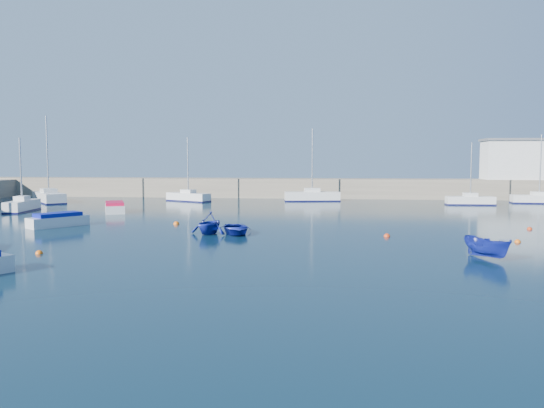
# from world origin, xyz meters

# --- Properties ---
(ground) EXTENTS (220.00, 220.00, 0.00)m
(ground) POSITION_xyz_m (0.00, 0.00, 0.00)
(ground) COLOR #0B2333
(ground) RESTS_ON ground
(back_wall) EXTENTS (96.00, 4.50, 2.60)m
(back_wall) POSITION_xyz_m (0.00, 46.00, 1.30)
(back_wall) COLOR gray
(back_wall) RESTS_ON ground
(harbor_office) EXTENTS (10.00, 4.00, 5.00)m
(harbor_office) POSITION_xyz_m (30.00, 46.00, 5.10)
(harbor_office) COLOR silver
(harbor_office) RESTS_ON back_wall
(sailboat_3) EXTENTS (2.27, 5.60, 7.35)m
(sailboat_3) POSITION_xyz_m (-25.50, 23.30, 0.62)
(sailboat_3) COLOR silver
(sailboat_3) RESTS_ON ground
(sailboat_4) EXTENTS (6.98, 7.51, 10.43)m
(sailboat_4) POSITION_xyz_m (-28.89, 34.37, 0.67)
(sailboat_4) COLOR silver
(sailboat_4) RESTS_ON ground
(sailboat_5) EXTENTS (6.08, 4.17, 7.91)m
(sailboat_5) POSITION_xyz_m (-12.49, 37.85, 0.58)
(sailboat_5) COLOR silver
(sailboat_5) RESTS_ON ground
(sailboat_6) EXTENTS (7.04, 2.95, 9.01)m
(sailboat_6) POSITION_xyz_m (2.82, 39.92, 0.65)
(sailboat_6) COLOR silver
(sailboat_6) RESTS_ON ground
(sailboat_7) EXTENTS (5.37, 1.60, 7.13)m
(sailboat_7) POSITION_xyz_m (21.00, 36.27, 0.55)
(sailboat_7) COLOR silver
(sailboat_7) RESTS_ON ground
(sailboat_8) EXTENTS (6.27, 2.08, 8.10)m
(sailboat_8) POSITION_xyz_m (29.65, 39.41, 0.55)
(sailboat_8) COLOR silver
(sailboat_8) RESTS_ON ground
(motorboat_1) EXTENTS (3.85, 4.51, 1.09)m
(motorboat_1) POSITION_xyz_m (-15.77, 12.37, 0.51)
(motorboat_1) COLOR silver
(motorboat_1) RESTS_ON ground
(motorboat_2) EXTENTS (3.67, 5.28, 1.03)m
(motorboat_2) POSITION_xyz_m (-16.03, 23.70, 0.48)
(motorboat_2) COLOR silver
(motorboat_2) RESTS_ON ground
(dinghy_center) EXTENTS (3.63, 4.29, 0.76)m
(dinghy_center) POSITION_xyz_m (-1.36, 9.87, 0.38)
(dinghy_center) COLOR navy
(dinghy_center) RESTS_ON ground
(dinghy_left) EXTENTS (3.29, 3.57, 1.57)m
(dinghy_left) POSITION_xyz_m (-3.16, 9.61, 0.78)
(dinghy_left) COLOR navy
(dinghy_left) RESTS_ON ground
(dinghy_right) EXTENTS (2.53, 3.17, 1.17)m
(dinghy_right) POSITION_xyz_m (13.44, 2.31, 0.58)
(dinghy_right) COLOR navy
(dinghy_right) RESTS_ON ground
(buoy_0) EXTENTS (0.41, 0.41, 0.41)m
(buoy_0) POSITION_xyz_m (-10.71, 0.98, 0.00)
(buoy_0) COLOR #EF5F0C
(buoy_0) RESTS_ON ground
(buoy_1) EXTENTS (0.44, 0.44, 0.44)m
(buoy_1) POSITION_xyz_m (9.02, 9.81, 0.00)
(buoy_1) COLOR red
(buoy_1) RESTS_ON ground
(buoy_2) EXTENTS (0.39, 0.39, 0.39)m
(buoy_2) POSITION_xyz_m (16.93, 8.24, 0.00)
(buoy_2) COLOR #EF5F0C
(buoy_2) RESTS_ON ground
(buoy_3) EXTENTS (0.48, 0.48, 0.48)m
(buoy_3) POSITION_xyz_m (-7.10, 14.85, 0.00)
(buoy_3) COLOR #EF5F0C
(buoy_3) RESTS_ON ground
(buoy_4) EXTENTS (0.39, 0.39, 0.39)m
(buoy_4) POSITION_xyz_m (19.95, 14.77, 0.00)
(buoy_4) COLOR red
(buoy_4) RESTS_ON ground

